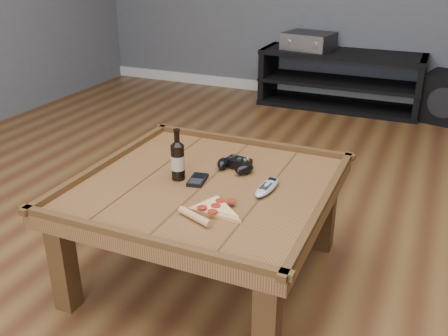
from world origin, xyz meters
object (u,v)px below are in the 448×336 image
at_px(beer_bottle, 178,159).
at_px(remote_control, 267,187).
at_px(game_controller, 236,165).
at_px(coffee_table, 206,196).
at_px(media_console, 340,80).
at_px(smartphone, 198,180).
at_px(av_receiver, 309,41).
at_px(pizza_slice, 213,210).

bearing_deg(beer_bottle, remote_control, 7.16).
bearing_deg(beer_bottle, game_controller, 44.83).
distance_m(coffee_table, media_console, 2.75).
distance_m(media_console, smartphone, 2.76).
bearing_deg(media_console, game_controller, -88.66).
bearing_deg(beer_bottle, av_receiver, 93.81).
bearing_deg(pizza_slice, coffee_table, 143.36).
relative_size(media_console, remote_control, 7.08).
bearing_deg(game_controller, coffee_table, -99.01).
relative_size(media_console, game_controller, 7.53).
distance_m(pizza_slice, smartphone, 0.27).
relative_size(coffee_table, beer_bottle, 4.71).
bearing_deg(remote_control, coffee_table, -168.00).
xyz_separation_m(media_console, game_controller, (0.06, -2.58, 0.23)).
height_order(smartphone, av_receiver, av_receiver).
bearing_deg(media_console, smartphone, -90.78).
xyz_separation_m(media_console, pizza_slice, (0.13, -2.96, 0.21)).
xyz_separation_m(pizza_slice, remote_control, (0.12, 0.25, 0.00)).
relative_size(coffee_table, pizza_slice, 3.28).
xyz_separation_m(media_console, smartphone, (-0.04, -2.75, 0.21)).
bearing_deg(pizza_slice, remote_control, 85.25).
xyz_separation_m(beer_bottle, av_receiver, (-0.18, 2.75, 0.03)).
bearing_deg(smartphone, media_console, 79.10).
height_order(beer_bottle, game_controller, beer_bottle).
bearing_deg(coffee_table, beer_bottle, -175.59).
xyz_separation_m(coffee_table, media_console, (0.00, 2.75, -0.15)).
bearing_deg(smartphone, beer_bottle, 175.55).
xyz_separation_m(coffee_table, remote_control, (0.25, 0.04, 0.07)).
relative_size(game_controller, remote_control, 0.94).
xyz_separation_m(coffee_table, game_controller, (0.06, 0.17, 0.08)).
relative_size(coffee_table, game_controller, 5.54).
relative_size(media_console, smartphone, 10.98).
xyz_separation_m(pizza_slice, av_receiver, (-0.43, 2.95, 0.11)).
xyz_separation_m(coffee_table, pizza_slice, (0.13, -0.21, 0.07)).
bearing_deg(smartphone, pizza_slice, -61.62).
bearing_deg(remote_control, game_controller, 148.45).
bearing_deg(smartphone, remote_control, -2.53).
height_order(pizza_slice, smartphone, pizza_slice).
bearing_deg(av_receiver, beer_bottle, -76.43).
relative_size(game_controller, av_receiver, 0.40).
xyz_separation_m(game_controller, remote_control, (0.19, -0.13, -0.01)).
xyz_separation_m(beer_bottle, pizza_slice, (0.25, -0.20, -0.08)).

